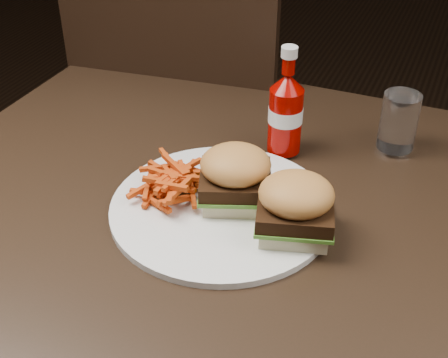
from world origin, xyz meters
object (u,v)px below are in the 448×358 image
at_px(dining_table, 299,221).
at_px(plate, 221,208).
at_px(chair_far, 203,153).
at_px(ketchup_bottle, 285,120).
at_px(tumbler, 399,121).

bearing_deg(dining_table, plate, -156.14).
bearing_deg(plate, dining_table, 23.86).
relative_size(chair_far, ketchup_bottle, 4.28).
bearing_deg(ketchup_bottle, dining_table, -62.60).
bearing_deg(tumbler, plate, -126.93).
bearing_deg(tumbler, dining_table, -113.38).
distance_m(dining_table, ketchup_bottle, 0.18).
xyz_separation_m(dining_table, plate, (-0.11, -0.05, 0.03)).
xyz_separation_m(plate, ketchup_bottle, (0.03, 0.19, 0.06)).
distance_m(ketchup_bottle, tumbler, 0.19).
height_order(dining_table, chair_far, dining_table).
relative_size(plate, tumbler, 3.38).
height_order(chair_far, plate, plate).
relative_size(dining_table, ketchup_bottle, 10.96).
height_order(ketchup_bottle, tumbler, ketchup_bottle).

